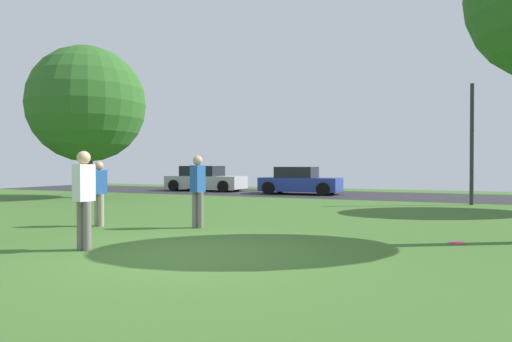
# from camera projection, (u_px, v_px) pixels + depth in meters

# --- Properties ---
(ground_plane) EXTENTS (44.00, 44.00, 0.00)m
(ground_plane) POSITION_uv_depth(u_px,v_px,m) (186.00, 255.00, 7.34)
(ground_plane) COLOR #3D6628
(road_strip) EXTENTS (44.00, 6.40, 0.01)m
(road_strip) POSITION_uv_depth(u_px,v_px,m) (363.00, 195.00, 22.00)
(road_strip) COLOR #28282B
(road_strip) RESTS_ON ground_plane
(oak_tree_left) EXTENTS (5.24, 5.24, 6.87)m
(oak_tree_left) POSITION_uv_depth(u_px,v_px,m) (87.00, 104.00, 20.44)
(oak_tree_left) COLOR brown
(oak_tree_left) RESTS_ON ground_plane
(person_thrower) EXTENTS (0.30, 0.34, 1.72)m
(person_thrower) POSITION_uv_depth(u_px,v_px,m) (84.00, 195.00, 7.79)
(person_thrower) COLOR slate
(person_thrower) RESTS_ON ground_plane
(person_catcher) EXTENTS (0.30, 0.34, 1.70)m
(person_catcher) POSITION_uv_depth(u_px,v_px,m) (198.00, 188.00, 10.56)
(person_catcher) COLOR slate
(person_catcher) RESTS_ON ground_plane
(person_bystander) EXTENTS (0.30, 0.37, 1.57)m
(person_bystander) POSITION_uv_depth(u_px,v_px,m) (99.00, 191.00, 10.88)
(person_bystander) COLOR gray
(person_bystander) RESTS_ON ground_plane
(frisbee_disc) EXTENTS (0.27, 0.27, 0.03)m
(frisbee_disc) POSITION_uv_depth(u_px,v_px,m) (457.00, 243.00, 8.46)
(frisbee_disc) COLOR #EA2D6B
(frisbee_disc) RESTS_ON ground_plane
(parked_car_silver) EXTENTS (4.54, 1.95, 1.43)m
(parked_car_silver) POSITION_uv_depth(u_px,v_px,m) (205.00, 179.00, 25.82)
(parked_car_silver) COLOR #B7B7BC
(parked_car_silver) RESTS_ON ground_plane
(parked_car_blue) EXTENTS (4.04, 1.93, 1.39)m
(parked_car_blue) POSITION_uv_depth(u_px,v_px,m) (299.00, 182.00, 22.92)
(parked_car_blue) COLOR #233893
(parked_car_blue) RESTS_ON ground_plane
(street_lamp_post) EXTENTS (0.14, 0.14, 4.50)m
(street_lamp_post) POSITION_uv_depth(u_px,v_px,m) (472.00, 144.00, 16.63)
(street_lamp_post) COLOR #2D2D33
(street_lamp_post) RESTS_ON ground_plane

